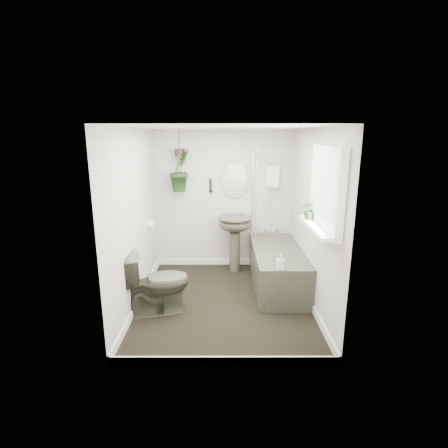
{
  "coord_description": "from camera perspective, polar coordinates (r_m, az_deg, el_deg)",
  "views": [
    {
      "loc": [
        -0.01,
        -4.39,
        2.21
      ],
      "look_at": [
        0.0,
        0.15,
        1.05
      ],
      "focal_mm": 28.0,
      "sensor_mm": 36.0,
      "label": 1
    }
  ],
  "objects": [
    {
      "name": "ceiling",
      "position": [
        4.39,
        0.0,
        15.65
      ],
      "size": [
        2.3,
        2.8,
        0.02
      ],
      "primitive_type": "cube",
      "color": "white",
      "rests_on": "ground"
    },
    {
      "name": "toilet_roll_holder",
      "position": [
        5.36,
        -11.84,
        -0.1
      ],
      "size": [
        0.11,
        0.11,
        0.11
      ],
      "primitive_type": "cylinder",
      "rotation": [
        0.0,
        1.57,
        0.0
      ],
      "color": "white",
      "rests_on": "wall_left"
    },
    {
      "name": "window_sill",
      "position": [
        3.95,
        14.99,
        -0.52
      ],
      "size": [
        0.18,
        1.0,
        0.04
      ],
      "primitive_type": "cube",
      "color": "white",
      "rests_on": "wall_right"
    },
    {
      "name": "oval_mirror",
      "position": [
        5.8,
        1.77,
        7.31
      ],
      "size": [
        0.46,
        0.03,
        0.62
      ],
      "primitive_type": "ellipsoid",
      "color": "#B1A997",
      "rests_on": "wall_back"
    },
    {
      "name": "wall_sconce",
      "position": [
        5.81,
        -2.21,
        6.31
      ],
      "size": [
        0.04,
        0.04,
        0.22
      ],
      "primitive_type": "cylinder",
      "color": "black",
      "rests_on": "wall_back"
    },
    {
      "name": "window_recess",
      "position": [
        3.89,
        16.39,
        5.48
      ],
      "size": [
        0.08,
        1.0,
        0.9
      ],
      "primitive_type": "cube",
      "color": "white",
      "rests_on": "wall_right"
    },
    {
      "name": "hanging_plant",
      "position": [
        5.7,
        -7.15,
        8.7
      ],
      "size": [
        0.46,
        0.48,
        0.68
      ],
      "primitive_type": "imported",
      "rotation": [
        0.0,
        0.0,
        0.94
      ],
      "color": "black",
      "rests_on": "ceiling"
    },
    {
      "name": "sill_plant",
      "position": [
        4.2,
        13.97,
        2.34
      ],
      "size": [
        0.22,
        0.19,
        0.23
      ],
      "primitive_type": "imported",
      "rotation": [
        0.0,
        0.0,
        -0.04
      ],
      "color": "black",
      "rests_on": "window_sill"
    },
    {
      "name": "bath_screen",
      "position": [
        5.48,
        4.92,
        4.51
      ],
      "size": [
        0.04,
        0.72,
        1.4
      ],
      "primitive_type": null,
      "color": "silver",
      "rests_on": "bathtub"
    },
    {
      "name": "wall_right",
      "position": [
        4.66,
        14.42,
        0.74
      ],
      "size": [
        0.02,
        2.8,
        2.3
      ],
      "primitive_type": "cube",
      "color": "silver",
      "rests_on": "ground"
    },
    {
      "name": "shower_box",
      "position": [
        5.82,
        7.95,
        7.7
      ],
      "size": [
        0.2,
        0.1,
        0.35
      ],
      "primitive_type": "cube",
      "color": "white",
      "rests_on": "wall_back"
    },
    {
      "name": "skirting",
      "position": [
        4.89,
        0.0,
        -11.88
      ],
      "size": [
        2.3,
        2.8,
        0.1
      ],
      "primitive_type": "cube",
      "color": "white",
      "rests_on": "floor"
    },
    {
      "name": "soap_bottle",
      "position": [
        4.43,
        9.2,
        -6.12
      ],
      "size": [
        0.09,
        0.09,
        0.19
      ],
      "primitive_type": "imported",
      "rotation": [
        0.0,
        0.0,
        0.08
      ],
      "color": "black",
      "rests_on": "bathtub"
    },
    {
      "name": "bathtub",
      "position": [
        5.31,
        8.72,
        -7.02
      ],
      "size": [
        0.72,
        1.72,
        0.58
      ],
      "primitive_type": null,
      "color": "#3E4032",
      "rests_on": "floor"
    },
    {
      "name": "window_blinds",
      "position": [
        3.87,
        15.75,
        5.5
      ],
      "size": [
        0.01,
        0.86,
        0.76
      ],
      "primitive_type": "cube",
      "color": "white",
      "rests_on": "wall_right"
    },
    {
      "name": "wall_back",
      "position": [
        5.89,
        -0.02,
        3.98
      ],
      "size": [
        2.3,
        0.02,
        2.3
      ],
      "primitive_type": "cube",
      "color": "silver",
      "rests_on": "ground"
    },
    {
      "name": "pedestal_sink",
      "position": [
        5.76,
        1.78,
        -3.3
      ],
      "size": [
        0.63,
        0.57,
        0.93
      ],
      "primitive_type": null,
      "rotation": [
        0.0,
        0.0,
        -0.22
      ],
      "color": "#3E4032",
      "rests_on": "floor"
    },
    {
      "name": "wall_front",
      "position": [
        3.16,
        0.05,
        -5.25
      ],
      "size": [
        2.3,
        0.02,
        2.3
      ],
      "primitive_type": "cube",
      "color": "silver",
      "rests_on": "ground"
    },
    {
      "name": "wall_left",
      "position": [
        4.66,
        -14.42,
        0.73
      ],
      "size": [
        0.02,
        2.8,
        2.3
      ],
      "primitive_type": "cube",
      "color": "silver",
      "rests_on": "ground"
    },
    {
      "name": "hanging_pot",
      "position": [
        5.68,
        -7.24,
        11.5
      ],
      "size": [
        0.16,
        0.16,
        0.12
      ],
      "primitive_type": "cylinder",
      "color": "#2F2119",
      "rests_on": "ceiling"
    },
    {
      "name": "toilet",
      "position": [
        4.53,
        -10.94,
        -9.28
      ],
      "size": [
        0.91,
        0.68,
        0.83
      ],
      "primitive_type": "imported",
      "rotation": [
        0.0,
        0.0,
        1.87
      ],
      "color": "#3E4032",
      "rests_on": "floor"
    },
    {
      "name": "floor",
      "position": [
        4.91,
        0.0,
        -12.5
      ],
      "size": [
        2.3,
        2.8,
        0.02
      ],
      "primitive_type": "cube",
      "color": "black",
      "rests_on": "ground"
    }
  ]
}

